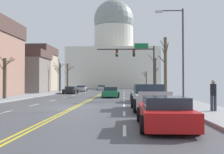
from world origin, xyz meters
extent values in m
cube|color=#47474C|center=(0.00, 0.00, -0.03)|extent=(14.00, 180.00, 0.06)
cube|color=yellow|center=(-0.12, 0.00, 0.00)|extent=(0.10, 176.40, 0.00)
cube|color=yellow|center=(0.12, 0.00, 0.00)|extent=(0.10, 176.40, 0.00)
cube|color=silver|center=(3.50, -8.50, 0.00)|extent=(0.12, 2.20, 0.00)
cube|color=silver|center=(3.50, -3.30, 0.00)|extent=(0.12, 2.20, 0.00)
cube|color=silver|center=(3.50, 1.90, 0.00)|extent=(0.12, 2.20, 0.00)
cube|color=silver|center=(3.50, 7.10, 0.00)|extent=(0.12, 2.20, 0.00)
cube|color=silver|center=(3.50, 12.30, 0.00)|extent=(0.12, 2.20, 0.00)
cube|color=silver|center=(3.50, 17.50, 0.00)|extent=(0.12, 2.20, 0.00)
cube|color=silver|center=(3.50, 22.70, 0.00)|extent=(0.12, 2.20, 0.00)
cube|color=silver|center=(3.50, 27.90, 0.00)|extent=(0.12, 2.20, 0.00)
cube|color=silver|center=(3.50, 33.10, 0.00)|extent=(0.12, 2.20, 0.00)
cube|color=silver|center=(3.50, 38.30, 0.00)|extent=(0.12, 2.20, 0.00)
cube|color=silver|center=(3.50, 43.50, 0.00)|extent=(0.12, 2.20, 0.00)
cube|color=silver|center=(3.50, 48.70, 0.00)|extent=(0.12, 2.20, 0.00)
cube|color=silver|center=(3.50, 53.90, 0.00)|extent=(0.12, 2.20, 0.00)
cube|color=silver|center=(3.50, 59.10, 0.00)|extent=(0.12, 2.20, 0.00)
cube|color=silver|center=(3.50, 64.30, 0.00)|extent=(0.12, 2.20, 0.00)
cube|color=silver|center=(-3.50, -3.30, 0.00)|extent=(0.12, 2.20, 0.00)
cube|color=silver|center=(-3.50, 1.90, 0.00)|extent=(0.12, 2.20, 0.00)
cube|color=silver|center=(-3.50, 7.10, 0.00)|extent=(0.12, 2.20, 0.00)
cube|color=silver|center=(-3.50, 12.30, 0.00)|extent=(0.12, 2.20, 0.00)
cube|color=silver|center=(-3.50, 17.50, 0.00)|extent=(0.12, 2.20, 0.00)
cube|color=silver|center=(-3.50, 22.70, 0.00)|extent=(0.12, 2.20, 0.00)
cube|color=silver|center=(-3.50, 27.90, 0.00)|extent=(0.12, 2.20, 0.00)
cube|color=silver|center=(-3.50, 33.10, 0.00)|extent=(0.12, 2.20, 0.00)
cube|color=silver|center=(-3.50, 38.30, 0.00)|extent=(0.12, 2.20, 0.00)
cube|color=silver|center=(-3.50, 43.50, 0.00)|extent=(0.12, 2.20, 0.00)
cube|color=silver|center=(-3.50, 48.70, 0.00)|extent=(0.12, 2.20, 0.00)
cube|color=silver|center=(-3.50, 53.90, 0.00)|extent=(0.12, 2.20, 0.00)
cube|color=silver|center=(-3.50, 59.10, 0.00)|extent=(0.12, 2.20, 0.00)
cube|color=silver|center=(-3.50, 64.30, 0.00)|extent=(0.12, 2.20, 0.00)
cube|color=gray|center=(8.50, 0.00, 0.07)|extent=(3.00, 180.00, 0.14)
cylinder|color=#28282D|center=(7.60, 17.37, 3.45)|extent=(0.22, 0.22, 6.63)
cylinder|color=#28282D|center=(3.70, 17.37, 6.37)|extent=(7.80, 0.16, 0.16)
cube|color=black|center=(4.87, 17.37, 5.81)|extent=(0.32, 0.28, 0.92)
sphere|color=red|center=(4.87, 17.21, 6.09)|extent=(0.22, 0.22, 0.22)
sphere|color=#332B05|center=(4.87, 17.21, 5.81)|extent=(0.22, 0.22, 0.22)
sphere|color=black|center=(4.87, 17.21, 5.53)|extent=(0.22, 0.22, 0.22)
cube|color=black|center=(2.53, 17.37, 5.81)|extent=(0.32, 0.28, 0.92)
sphere|color=red|center=(2.53, 17.21, 6.09)|extent=(0.22, 0.22, 0.22)
sphere|color=#332B05|center=(2.53, 17.21, 5.81)|extent=(0.22, 0.22, 0.22)
sphere|color=black|center=(2.53, 17.21, 5.53)|extent=(0.22, 0.22, 0.22)
cube|color=#146033|center=(5.88, 17.39, 6.82)|extent=(1.90, 0.06, 0.70)
cylinder|color=#333338|center=(8.20, 2.74, 3.91)|extent=(0.14, 0.14, 7.53)
cylinder|color=#333338|center=(7.24, 2.74, 7.52)|extent=(1.92, 0.09, 0.09)
cube|color=#B2B2AD|center=(6.28, 2.74, 7.45)|extent=(0.56, 0.24, 0.16)
cube|color=beige|center=(0.00, 71.31, 6.57)|extent=(29.71, 20.37, 13.13)
cylinder|color=beige|center=(0.00, 71.31, 17.17)|extent=(13.44, 13.44, 8.08)
sphere|color=gray|center=(0.00, 71.31, 23.63)|extent=(13.83, 13.83, 13.83)
cube|color=#1E7247|center=(1.95, 13.09, 0.49)|extent=(1.79, 4.24, 0.67)
cube|color=#232D38|center=(1.94, 12.93, 1.04)|extent=(1.56, 2.06, 0.43)
cylinder|color=black|center=(1.08, 14.41, 0.32)|extent=(0.23, 0.64, 0.64)
cylinder|color=black|center=(2.83, 14.39, 0.32)|extent=(0.23, 0.64, 0.64)
cylinder|color=black|center=(1.06, 11.79, 0.32)|extent=(0.23, 0.64, 0.64)
cylinder|color=black|center=(2.81, 11.77, 0.32)|extent=(0.23, 0.64, 0.64)
cube|color=#6B6056|center=(5.20, 5.87, 0.49)|extent=(2.02, 4.71, 0.66)
cube|color=#232D38|center=(5.22, 5.48, 1.02)|extent=(1.69, 2.05, 0.40)
cylinder|color=black|center=(4.23, 7.27, 0.32)|extent=(0.25, 0.65, 0.64)
cylinder|color=black|center=(6.06, 7.34, 0.32)|extent=(0.25, 0.65, 0.64)
cylinder|color=black|center=(4.34, 4.40, 0.32)|extent=(0.25, 0.65, 0.64)
cylinder|color=black|center=(6.18, 4.47, 0.32)|extent=(0.25, 0.65, 0.64)
cube|color=#ADB2B7|center=(5.13, -1.45, 0.63)|extent=(2.08, 5.26, 0.82)
cube|color=#1E2833|center=(5.12, -0.72, 1.34)|extent=(1.86, 1.81, 0.60)
cube|color=#ADB2B7|center=(5.17, -4.01, 1.15)|extent=(1.84, 0.13, 0.22)
cylinder|color=black|center=(4.11, 0.10, 0.40)|extent=(0.29, 0.80, 0.80)
cylinder|color=black|center=(6.10, 0.13, 0.40)|extent=(0.29, 0.80, 0.80)
cylinder|color=black|center=(4.16, -3.04, 0.40)|extent=(0.29, 0.80, 0.80)
cylinder|color=black|center=(6.15, -3.00, 0.40)|extent=(0.29, 0.80, 0.80)
cube|color=#B71414|center=(5.04, -7.81, 0.47)|extent=(1.85, 4.47, 0.63)
cube|color=#232D38|center=(5.03, -8.15, 0.99)|extent=(1.60, 1.92, 0.41)
cylinder|color=black|center=(4.17, -6.42, 0.32)|extent=(0.23, 0.64, 0.64)
cylinder|color=black|center=(5.95, -6.44, 0.32)|extent=(0.23, 0.64, 0.64)
cylinder|color=black|center=(4.13, -9.18, 0.32)|extent=(0.23, 0.64, 0.64)
cylinder|color=black|center=(5.91, -9.20, 0.32)|extent=(0.23, 0.64, 0.64)
cube|color=black|center=(-5.21, 23.94, 0.46)|extent=(1.81, 4.70, 0.60)
cube|color=#232D38|center=(-5.21, 24.14, 0.97)|extent=(1.57, 2.22, 0.41)
cylinder|color=black|center=(-4.35, 22.48, 0.32)|extent=(0.23, 0.64, 0.64)
cylinder|color=black|center=(-6.11, 22.50, 0.32)|extent=(0.23, 0.64, 0.64)
cylinder|color=black|center=(-4.32, 25.38, 0.32)|extent=(0.23, 0.64, 0.64)
cylinder|color=black|center=(-6.07, 25.40, 0.32)|extent=(0.23, 0.64, 0.64)
cube|color=#9EA3A8|center=(-5.30, 35.14, 0.49)|extent=(1.81, 4.64, 0.66)
cube|color=#232D38|center=(-5.30, 35.41, 1.01)|extent=(1.57, 1.99, 0.39)
cylinder|color=black|center=(-4.40, 33.71, 0.32)|extent=(0.22, 0.64, 0.64)
cylinder|color=black|center=(-6.17, 33.70, 0.32)|extent=(0.22, 0.64, 0.64)
cylinder|color=black|center=(-4.42, 36.58, 0.32)|extent=(0.22, 0.64, 0.64)
cylinder|color=black|center=(-6.20, 36.57, 0.32)|extent=(0.22, 0.64, 0.64)
cube|color=#9EA3A8|center=(-1.91, 44.18, 0.49)|extent=(2.01, 4.39, 0.65)
cube|color=#232D38|center=(-1.92, 44.45, 1.02)|extent=(1.71, 2.09, 0.41)
cylinder|color=black|center=(-0.93, 42.87, 0.32)|extent=(0.24, 0.65, 0.64)
cylinder|color=black|center=(-2.79, 42.80, 0.32)|extent=(0.24, 0.65, 0.64)
cylinder|color=black|center=(-1.02, 45.55, 0.32)|extent=(0.24, 0.65, 0.64)
cylinder|color=black|center=(-2.88, 45.48, 0.32)|extent=(0.24, 0.65, 0.64)
cube|color=slate|center=(-16.84, 27.11, 3.07)|extent=(12.91, 6.82, 6.14)
cube|color=#47332D|center=(-16.84, 27.11, 6.79)|extent=(13.42, 7.10, 1.30)
cube|color=tan|center=(-17.64, 37.99, 4.04)|extent=(10.66, 9.44, 8.09)
cube|color=#47332D|center=(-17.64, 37.99, 8.91)|extent=(11.08, 9.81, 1.64)
cylinder|color=#423328|center=(8.72, 25.25, 3.02)|extent=(0.39, 0.39, 5.75)
cylinder|color=#423328|center=(8.19, 25.59, 5.79)|extent=(1.14, 0.79, 1.60)
cylinder|color=#423328|center=(8.96, 25.68, 5.63)|extent=(0.59, 0.95, 0.59)
cylinder|color=#423328|center=(8.95, 24.95, 3.83)|extent=(0.60, 0.73, 0.86)
cylinder|color=#423328|center=(8.72, 25.67, 5.57)|extent=(0.06, 0.90, 1.14)
cylinder|color=#4C3D2D|center=(-8.32, 35.55, 2.98)|extent=(0.36, 0.36, 5.68)
cylinder|color=#4C3D2D|center=(-7.69, 35.74, 4.74)|extent=(1.36, 0.52, 1.03)
cylinder|color=#4C3D2D|center=(-8.33, 36.05, 4.11)|extent=(0.14, 1.09, 0.87)
cylinder|color=#4C3D2D|center=(-8.28, 35.90, 5.17)|extent=(0.17, 0.79, 1.22)
cylinder|color=#4C3D2D|center=(-8.61, 35.44, 5.18)|extent=(0.66, 0.30, 0.97)
cylinder|color=#4C3D2D|center=(-8.06, 35.94, 4.82)|extent=(0.66, 0.93, 1.31)
cylinder|color=#4C3D2D|center=(-8.67, 35.67, 3.83)|extent=(0.77, 0.34, 0.84)
cylinder|color=#4C3D2D|center=(-8.28, 35.96, 4.22)|extent=(0.15, 0.86, 0.63)
cylinder|color=brown|center=(7.81, 9.07, 3.32)|extent=(0.34, 0.34, 6.35)
cylinder|color=brown|center=(7.88, 9.50, 5.59)|extent=(0.22, 0.92, 0.88)
cylinder|color=brown|center=(7.89, 8.66, 5.10)|extent=(0.29, 0.94, 1.44)
cylinder|color=brown|center=(7.44, 8.85, 4.14)|extent=(0.86, 0.56, 0.84)
cylinder|color=brown|center=(7.77, 9.71, 4.94)|extent=(0.20, 1.34, 1.24)
cylinder|color=brown|center=(7.51, 8.65, 5.62)|extent=(0.69, 0.92, 0.85)
cylinder|color=#4C3D2D|center=(-8.78, 8.02, 2.21)|extent=(0.37, 0.37, 4.14)
cylinder|color=#4C3D2D|center=(-8.60, 7.80, 3.30)|extent=(0.50, 0.59, 0.92)
cylinder|color=#4C3D2D|center=(-8.91, 7.55, 3.36)|extent=(0.37, 1.02, 1.04)
cylinder|color=#4C3D2D|center=(-8.89, 8.33, 3.60)|extent=(0.38, 0.76, 1.14)
cylinder|color=#4C3D2D|center=(-8.72, 8.72, 3.93)|extent=(0.23, 1.49, 1.31)
cylinder|color=#4C3D2D|center=(-8.30, 8.13, 3.88)|extent=(1.00, 0.31, 0.63)
cylinder|color=#4C3D2D|center=(-8.46, 8.43, 4.08)|extent=(0.71, 0.89, 0.60)
cylinder|color=#4C3D2D|center=(-9.19, 7.89, 4.34)|extent=(0.90, 0.35, 1.22)
cylinder|color=#4C3D2D|center=(8.93, 44.45, 2.36)|extent=(0.27, 0.27, 4.44)
cylinder|color=#4C3D2D|center=(8.84, 43.93, 3.07)|extent=(0.29, 1.10, 0.65)
cylinder|color=#4C3D2D|center=(8.64, 44.30, 3.99)|extent=(0.69, 0.43, 1.11)
cylinder|color=#4C3D2D|center=(8.33, 44.60, 3.59)|extent=(1.27, 0.41, 1.13)
cylinder|color=#4C3D2D|center=(8.61, 45.00, 3.66)|extent=(0.75, 1.22, 1.47)
cylinder|color=#4C3D2D|center=(-8.56, 30.16, 2.79)|extent=(0.37, 0.37, 5.31)
cylinder|color=#4C3D2D|center=(-9.17, 30.10, 4.94)|extent=(1.28, 0.19, 1.42)
cylinder|color=#4C3D2D|center=(-9.04, 29.99, 3.95)|extent=(1.09, 0.48, 1.31)
cylinder|color=#4C3D2D|center=(-8.60, 29.74, 5.58)|extent=(0.20, 0.95, 1.35)
cylinder|color=#4C3D2D|center=(-9.14, 29.95, 4.53)|extent=(1.27, 0.56, 1.31)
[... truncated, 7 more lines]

